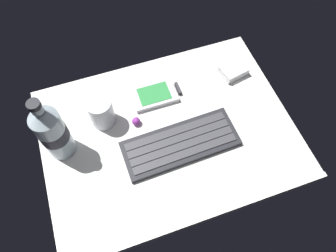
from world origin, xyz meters
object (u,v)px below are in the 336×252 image
(keyboard, at_px, (180,143))
(charger_block, at_px, (233,70))
(juice_cup, at_px, (101,113))
(trackball_mouse, at_px, (136,121))
(handheld_device, at_px, (157,94))
(water_bottle, at_px, (52,132))

(keyboard, height_order, charger_block, charger_block)
(juice_cup, height_order, charger_block, juice_cup)
(charger_block, distance_m, trackball_mouse, 0.32)
(juice_cup, height_order, trackball_mouse, juice_cup)
(handheld_device, height_order, charger_block, charger_block)
(juice_cup, bearing_deg, water_bottle, -158.36)
(keyboard, relative_size, juice_cup, 3.45)
(keyboard, height_order, juice_cup, juice_cup)
(keyboard, distance_m, juice_cup, 0.21)
(keyboard, distance_m, handheld_device, 0.16)
(keyboard, relative_size, handheld_device, 2.28)
(juice_cup, xyz_separation_m, trackball_mouse, (0.08, -0.04, -0.03))
(trackball_mouse, bearing_deg, handheld_device, 40.31)
(juice_cup, xyz_separation_m, charger_block, (0.39, 0.03, -0.03))
(water_bottle, bearing_deg, keyboard, -17.22)
(keyboard, relative_size, water_bottle, 1.41)
(handheld_device, relative_size, juice_cup, 1.51)
(handheld_device, distance_m, juice_cup, 0.16)
(water_bottle, bearing_deg, handheld_device, 15.28)
(keyboard, xyz_separation_m, trackball_mouse, (-0.09, 0.10, 0.00))
(juice_cup, relative_size, trackball_mouse, 3.86)
(keyboard, bearing_deg, handheld_device, 93.61)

